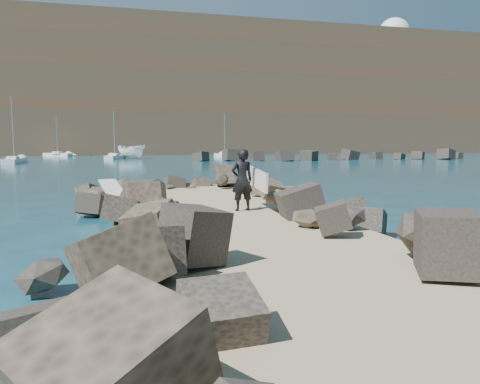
% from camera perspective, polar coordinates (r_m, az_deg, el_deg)
% --- Properties ---
extents(ground, '(800.00, 800.00, 0.00)m').
position_cam_1_polar(ground, '(12.51, -1.15, -6.38)').
color(ground, '#0F384C').
rests_on(ground, ground).
extents(jetty, '(6.00, 26.00, 0.60)m').
position_cam_1_polar(jetty, '(10.56, 1.36, -7.05)').
color(jetty, '#8C7759').
rests_on(jetty, ground).
extents(riprap_left, '(2.60, 22.00, 1.00)m').
position_cam_1_polar(riprap_left, '(10.62, -14.72, -6.06)').
color(riprap_left, black).
rests_on(riprap_left, ground).
extents(riprap_right, '(2.60, 22.00, 1.00)m').
position_cam_1_polar(riprap_right, '(12.05, 14.13, -4.61)').
color(riprap_right, black).
rests_on(riprap_right, ground).
extents(breakwater_secondary, '(52.00, 4.00, 1.20)m').
position_cam_1_polar(breakwater_secondary, '(76.86, 15.07, 4.27)').
color(breakwater_secondary, black).
rests_on(breakwater_secondary, ground).
extents(headland, '(360.00, 140.00, 32.00)m').
position_cam_1_polar(headland, '(172.88, -10.32, 10.35)').
color(headland, '#2D4919').
rests_on(headland, ground).
extents(surfboard_resting, '(1.03, 2.37, 0.08)m').
position_cam_1_polar(surfboard_resting, '(15.75, -15.17, -0.19)').
color(surfboard_resting, beige).
rests_on(surfboard_resting, riprap_left).
extents(boat_imported, '(5.74, 6.21, 2.38)m').
position_cam_1_polar(boat_imported, '(80.70, -13.05, 4.81)').
color(boat_imported, white).
rests_on(boat_imported, ground).
extents(surfer_with_board, '(0.87, 2.35, 1.89)m').
position_cam_1_polar(surfer_with_board, '(14.35, 0.51, 1.50)').
color(surfer_with_board, black).
rests_on(surfer_with_board, jetty).
extents(radome, '(12.50, 12.50, 19.80)m').
position_cam_1_polar(radome, '(204.41, 18.23, 17.26)').
color(radome, silver).
rests_on(radome, headland).
extents(sailboat_b, '(3.29, 6.68, 7.95)m').
position_cam_1_polar(sailboat_b, '(79.08, -15.02, 4.13)').
color(sailboat_b, silver).
rests_on(sailboat_b, ground).
extents(sailboat_e, '(6.00, 5.40, 8.05)m').
position_cam_1_polar(sailboat_e, '(99.42, -21.34, 4.27)').
color(sailboat_e, silver).
rests_on(sailboat_e, ground).
extents(sailboat_a, '(1.75, 7.29, 8.74)m').
position_cam_1_polar(sailboat_a, '(67.31, -25.80, 3.44)').
color(sailboat_a, silver).
rests_on(sailboat_a, ground).
extents(sailboat_d, '(2.75, 6.92, 8.18)m').
position_cam_1_polar(sailboat_d, '(86.52, -1.88, 4.48)').
color(sailboat_d, silver).
rests_on(sailboat_d, ground).
extents(sailboat_f, '(1.56, 5.37, 6.57)m').
position_cam_1_polar(sailboat_f, '(114.60, 3.29, 4.85)').
color(sailboat_f, silver).
rests_on(sailboat_f, ground).
extents(headland_buildings, '(137.50, 30.50, 5.00)m').
position_cam_1_polar(headland_buildings, '(168.19, -7.82, 16.70)').
color(headland_buildings, white).
rests_on(headland_buildings, headland).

